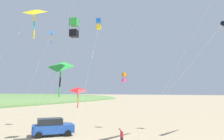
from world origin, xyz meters
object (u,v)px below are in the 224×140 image
parked_car (52,127)px  kite_delta_magenta_far_left (52,33)px  kite_box_long_streamer_right (124,78)px  person_child_green_jacket (122,135)px  kite_box_striped_overhead (99,24)px  cooler_box (35,131)px  kite_delta_white_trailing (34,12)px  kite_box_small_distant (74,28)px  kite_delta_yellow_midlevel (78,91)px  kite_delta_teal_far_right (60,67)px

parked_car → kite_delta_magenta_far_left: kite_delta_magenta_far_left is taller
parked_car → kite_box_long_streamer_right: (-4.88, -7.70, 5.55)m
person_child_green_jacket → kite_box_striped_overhead: 18.09m
cooler_box → kite_delta_white_trailing: size_ratio=0.05×
parked_car → kite_box_small_distant: (-4.62, 2.42, 9.54)m
cooler_box → kite_box_long_streamer_right: bearing=-137.7°
parked_car → kite_delta_yellow_midlevel: bearing=-70.4°
cooler_box → kite_delta_teal_far_right: (-6.09, 2.81, 6.77)m
cooler_box → kite_delta_yellow_midlevel: size_ratio=0.04×
person_child_green_jacket → kite_box_long_streamer_right: 10.03m
kite_delta_white_trailing → kite_delta_yellow_midlevel: bearing=-77.7°
kite_delta_white_trailing → kite_box_long_streamer_right: bearing=-118.7°
kite_delta_teal_far_right → kite_box_small_distant: kite_box_small_distant is taller
kite_delta_yellow_midlevel → kite_box_striped_overhead: bearing=-172.7°
kite_delta_white_trailing → kite_delta_yellow_midlevel: kite_delta_white_trailing is taller
parked_car → kite_delta_magenta_far_left: (4.32, -4.01, 11.80)m
cooler_box → kite_box_small_distant: (-7.70, 2.87, 10.28)m
kite_delta_teal_far_right → kite_delta_magenta_far_left: bearing=-41.0°
kite_box_striped_overhead → kite_box_long_streamer_right: bearing=166.8°
kite_delta_white_trailing → kite_delta_yellow_midlevel: 13.64m
kite_box_small_distant → parked_car: bearing=-27.7°
kite_box_striped_overhead → kite_delta_magenta_far_left: kite_box_striped_overhead is taller
kite_box_long_streamer_right → kite_delta_yellow_midlevel: (7.86, -0.65, -1.68)m
kite_delta_teal_far_right → kite_box_small_distant: bearing=177.8°
kite_box_striped_overhead → kite_delta_teal_far_right: kite_box_striped_overhead is taller
kite_box_striped_overhead → kite_delta_teal_far_right: size_ratio=2.03×
person_child_green_jacket → kite_delta_yellow_midlevel: bearing=-36.3°
kite_delta_yellow_midlevel → cooler_box: bearing=89.2°
person_child_green_jacket → kite_delta_magenta_far_left: 17.73m
kite_delta_yellow_midlevel → person_child_green_jacket: bearing=143.7°
cooler_box → parked_car: bearing=171.8°
cooler_box → kite_box_striped_overhead: size_ratio=0.04×
parked_car → kite_box_long_streamer_right: bearing=-122.4°
kite_box_small_distant → kite_delta_white_trailing: bearing=-0.5°
kite_delta_teal_far_right → kite_box_small_distant: size_ratio=0.67×
cooler_box → kite_delta_teal_far_right: bearing=155.3°
kite_box_striped_overhead → kite_delta_yellow_midlevel: kite_box_striped_overhead is taller
kite_delta_teal_far_right → kite_delta_yellow_midlevel: bearing=-60.8°
person_child_green_jacket → kite_delta_yellow_midlevel: kite_delta_yellow_midlevel is taller
kite_box_striped_overhead → kite_delta_white_trailing: (0.95, 11.15, -1.68)m
kite_delta_teal_far_right → kite_delta_yellow_midlevel: 12.46m
person_child_green_jacket → kite_delta_yellow_midlevel: (11.15, -8.19, 4.05)m
cooler_box → person_child_green_jacket: bearing=178.5°
person_child_green_jacket → kite_delta_white_trailing: 15.22m
kite_box_small_distant → kite_delta_yellow_midlevel: bearing=-54.8°
kite_box_striped_overhead → kite_box_small_distant: kite_box_striped_overhead is taller
kite_box_striped_overhead → kite_delta_teal_far_right: (-2.71, 11.13, -7.62)m
kite_box_striped_overhead → parked_car: bearing=88.0°
kite_box_long_streamer_right → kite_box_small_distant: bearing=88.5°
kite_box_striped_overhead → kite_box_long_streamer_right: (-4.58, 1.07, -8.09)m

